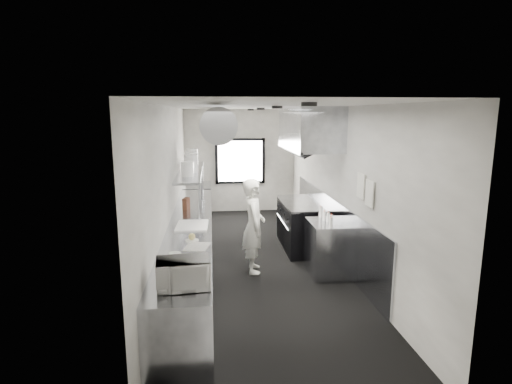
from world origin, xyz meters
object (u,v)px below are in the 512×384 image
object	(u,v)px
line_cook	(254,226)
microwave	(183,273)
plate_stack_a	(187,169)
far_work_table	(198,202)
exhaust_hood	(309,129)
prep_counter	(191,249)
cutting_board	(192,225)
bottle_station	(328,248)
squeeze_bottle_a	(331,223)
squeeze_bottle_c	(328,217)
small_plate	(192,240)
squeeze_bottle_b	(331,220)
plate_stack_b	(191,163)
range	(303,225)
squeeze_bottle_e	(321,212)
knife_block	(186,204)
deli_tub_b	(175,257)
plate_stack_d	(192,157)
pass_shelf	(191,172)
squeeze_bottle_d	(324,216)
deli_tub_a	(166,275)
plate_stack_c	(191,160)

from	to	relation	value
line_cook	microwave	world-z (taller)	line_cook
plate_stack_a	far_work_table	bearing A→B (deg)	88.78
exhaust_hood	microwave	world-z (taller)	exhaust_hood
prep_counter	cutting_board	distance (m)	0.50
bottle_station	microwave	world-z (taller)	microwave
squeeze_bottle_a	plate_stack_a	bearing A→B (deg)	151.14
prep_counter	plate_stack_a	distance (m)	1.45
far_work_table	squeeze_bottle_c	bearing A→B (deg)	-59.50
microwave	small_plate	distance (m)	1.57
microwave	squeeze_bottle_b	bearing A→B (deg)	38.12
microwave	squeeze_bottle_c	bearing A→B (deg)	40.73
microwave	squeeze_bottle_c	distance (m)	3.25
microwave	squeeze_bottle_a	size ratio (longest dim) A/B	2.99
plate_stack_b	squeeze_bottle_a	size ratio (longest dim) A/B	2.01
exhaust_hood	range	bearing A→B (deg)	180.00
prep_counter	squeeze_bottle_a	size ratio (longest dim) A/B	35.60
far_work_table	exhaust_hood	bearing A→B (deg)	-48.06
squeeze_bottle_e	exhaust_hood	bearing A→B (deg)	89.61
knife_block	squeeze_bottle_e	distance (m)	2.53
deli_tub_b	plate_stack_d	world-z (taller)	plate_stack_d
pass_shelf	squeeze_bottle_b	distance (m)	3.04
cutting_board	squeeze_bottle_a	world-z (taller)	squeeze_bottle_a
exhaust_hood	prep_counter	bearing A→B (deg)	-151.89
plate_stack_a	squeeze_bottle_a	bearing A→B (deg)	-28.86
cutting_board	plate_stack_b	bearing A→B (deg)	92.37
prep_counter	squeeze_bottle_e	size ratio (longest dim) A/B	30.52
plate_stack_a	squeeze_bottle_b	world-z (taller)	plate_stack_a
line_cook	plate_stack_b	distance (m)	1.86
far_work_table	plate_stack_d	size ratio (longest dim) A/B	3.25
plate_stack_d	squeeze_bottle_d	distance (m)	3.33
bottle_station	microwave	size ratio (longest dim) A/B	1.79
deli_tub_b	line_cook	bearing A→B (deg)	57.50
squeeze_bottle_d	small_plate	bearing A→B (deg)	-157.91
pass_shelf	range	bearing A→B (deg)	-7.67
microwave	squeeze_bottle_b	size ratio (longest dim) A/B	2.92
range	deli_tub_b	size ratio (longest dim) A/B	10.69
deli_tub_b	knife_block	world-z (taller)	knife_block
prep_counter	pass_shelf	world-z (taller)	pass_shelf
far_work_table	deli_tub_a	size ratio (longest dim) A/B	7.74
plate_stack_d	squeeze_bottle_a	world-z (taller)	plate_stack_d
exhaust_hood	squeeze_bottle_a	bearing A→B (deg)	-90.84
deli_tub_b	plate_stack_b	xyz separation A→B (m)	(0.08, 3.02, 0.79)
bottle_station	plate_stack_b	xyz separation A→B (m)	(-2.32, 1.45, 1.29)
far_work_table	microwave	xyz separation A→B (m)	(0.05, -6.24, 0.60)
squeeze_bottle_e	plate_stack_c	bearing A→B (deg)	144.32
small_plate	squeeze_bottle_c	bearing A→B (deg)	19.83
exhaust_hood	cutting_board	xyz separation A→B (m)	(-2.21, -1.39, -1.48)
knife_block	squeeze_bottle_b	size ratio (longest dim) A/B	1.23
squeeze_bottle_c	line_cook	bearing A→B (deg)	169.35
plate_stack_a	knife_block	bearing A→B (deg)	102.05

